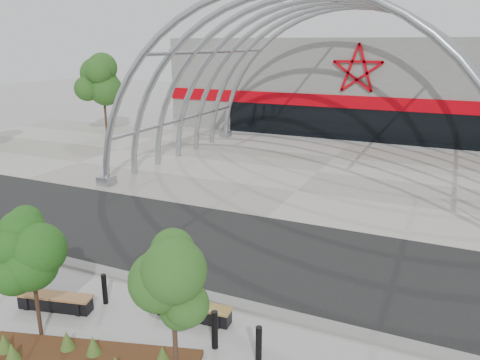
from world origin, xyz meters
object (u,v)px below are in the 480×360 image
bench_1 (194,311)px  bollard_2 (105,289)px  street_tree_0 (30,254)px  street_tree_1 (173,289)px  bench_0 (55,302)px

bench_1 → bollard_2: bollard_2 is taller
bollard_2 → street_tree_0: bearing=-103.5°
street_tree_1 → bench_1: bearing=111.3°
bench_0 → bench_1: bearing=17.9°
street_tree_0 → bench_0: bearing=119.0°
street_tree_1 → bench_0: bearing=166.8°
street_tree_0 → bollard_2: street_tree_0 is taller
bench_1 → bollard_2: 2.90m
bollard_2 → bench_1: bearing=8.2°
street_tree_1 → bollard_2: (-3.81, 2.04, -1.97)m
bench_1 → bench_0: bearing=-162.1°
street_tree_0 → bench_0: (-0.64, 1.16, -2.18)m
bench_0 → bench_1: 4.19m
bench_0 → street_tree_1: bearing=-13.2°
bench_0 → bench_1: size_ratio=1.02×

